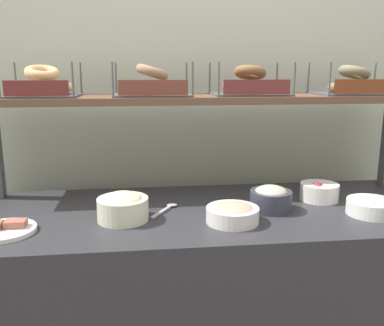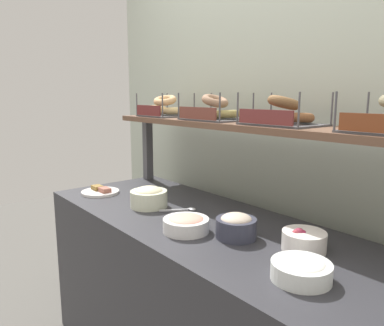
{
  "view_description": "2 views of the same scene",
  "coord_description": "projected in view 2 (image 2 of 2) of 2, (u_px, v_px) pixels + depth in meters",
  "views": [
    {
      "loc": [
        -0.27,
        -1.56,
        1.4
      ],
      "look_at": [
        -0.08,
        0.03,
        1.03
      ],
      "focal_mm": 39.35,
      "sensor_mm": 36.0,
      "label": 1
    },
    {
      "loc": [
        1.2,
        -1.05,
        1.41
      ],
      "look_at": [
        -0.11,
        0.02,
        1.1
      ],
      "focal_mm": 34.75,
      "sensor_mm": 36.0,
      "label": 2
    }
  ],
  "objects": [
    {
      "name": "bagel_basket_cinnamon_raisin",
      "position": [
        282.0,
        115.0,
        1.59
      ],
      "size": [
        0.33,
        0.26,
        0.14
      ],
      "color": "#4C4C51",
      "rests_on": "upper_shelf"
    },
    {
      "name": "deli_counter",
      "position": [
        204.0,
        307.0,
        1.75
      ],
      "size": [
        1.89,
        0.7,
        0.85
      ],
      "primitive_type": "cube",
      "color": "#2D2D33",
      "rests_on": "ground_plane"
    },
    {
      "name": "bagel_basket_plain",
      "position": [
        165.0,
        109.0,
        2.25
      ],
      "size": [
        0.29,
        0.25,
        0.14
      ],
      "color": "#4C4C51",
      "rests_on": "upper_shelf"
    },
    {
      "name": "serving_plate_white",
      "position": [
        100.0,
        191.0,
        2.14
      ],
      "size": [
        0.21,
        0.21,
        0.04
      ],
      "color": "white",
      "rests_on": "deli_counter"
    },
    {
      "name": "back_wall",
      "position": [
        284.0,
        135.0,
        1.95
      ],
      "size": [
        3.09,
        0.06,
        2.4
      ],
      "primitive_type": "cube",
      "color": "#B6C1AF",
      "rests_on": "ground_plane"
    },
    {
      "name": "bowl_lox_spread",
      "position": [
        186.0,
        223.0,
        1.53
      ],
      "size": [
        0.19,
        0.19,
        0.07
      ],
      "color": "white",
      "rests_on": "deli_counter"
    },
    {
      "name": "serving_spoon_near_plate",
      "position": [
        184.0,
        210.0,
        1.81
      ],
      "size": [
        0.11,
        0.16,
        0.01
      ],
      "color": "#B7B7BC",
      "rests_on": "deli_counter"
    },
    {
      "name": "shelf_riser_left",
      "position": [
        148.0,
        150.0,
        2.48
      ],
      "size": [
        0.05,
        0.05,
        0.4
      ],
      "primitive_type": "cube",
      "color": "#4C4C51",
      "rests_on": "deli_counter"
    },
    {
      "name": "bagel_basket_everything",
      "position": [
        214.0,
        112.0,
        1.91
      ],
      "size": [
        0.33,
        0.24,
        0.14
      ],
      "color": "#4C4C51",
      "rests_on": "upper_shelf"
    },
    {
      "name": "bowl_beet_salad",
      "position": [
        304.0,
        240.0,
        1.35
      ],
      "size": [
        0.16,
        0.16,
        0.08
      ],
      "color": "white",
      "rests_on": "deli_counter"
    },
    {
      "name": "upper_shelf",
      "position": [
        248.0,
        126.0,
        1.76
      ],
      "size": [
        1.85,
        0.32,
        0.03
      ],
      "primitive_type": "cube",
      "color": "brown",
      "rests_on": "shelf_riser_left"
    },
    {
      "name": "bowl_tuna_salad",
      "position": [
        236.0,
        226.0,
        1.47
      ],
      "size": [
        0.16,
        0.16,
        0.1
      ],
      "color": "#353747",
      "rests_on": "deli_counter"
    },
    {
      "name": "bowl_potato_salad",
      "position": [
        149.0,
        197.0,
        1.88
      ],
      "size": [
        0.19,
        0.19,
        0.11
      ],
      "color": "silver",
      "rests_on": "deli_counter"
    },
    {
      "name": "bowl_cream_cheese",
      "position": [
        301.0,
        269.0,
        1.13
      ],
      "size": [
        0.19,
        0.19,
        0.07
      ],
      "color": "white",
      "rests_on": "deli_counter"
    }
  ]
}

